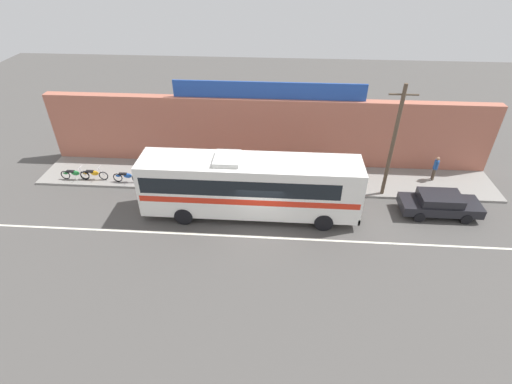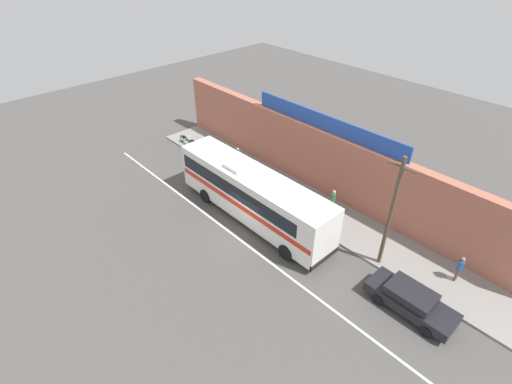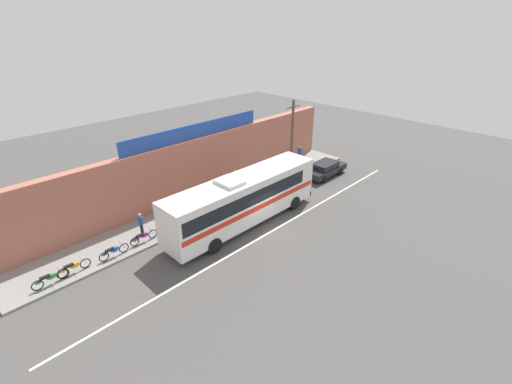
# 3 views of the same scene
# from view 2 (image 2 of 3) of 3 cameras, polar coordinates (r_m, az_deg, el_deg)

# --- Properties ---
(ground_plane) EXTENTS (70.00, 70.00, 0.00)m
(ground_plane) POSITION_cam_2_polar(r_m,az_deg,el_deg) (24.92, -1.66, -5.82)
(ground_plane) COLOR #4F4C49
(sidewalk_slab) EXTENTS (30.00, 3.60, 0.14)m
(sidewalk_slab) POSITION_cam_2_polar(r_m,az_deg,el_deg) (27.83, 6.39, -0.94)
(sidewalk_slab) COLOR gray
(sidewalk_slab) RESTS_ON ground_plane
(storefront_facade) EXTENTS (30.00, 0.70, 4.80)m
(storefront_facade) POSITION_cam_2_polar(r_m,az_deg,el_deg) (28.01, 9.63, 4.69)
(storefront_facade) COLOR #B26651
(storefront_facade) RESTS_ON ground_plane
(storefront_billboard) EXTENTS (12.48, 0.12, 1.10)m
(storefront_billboard) POSITION_cam_2_polar(r_m,az_deg,el_deg) (26.63, 10.41, 10.11)
(storefront_billboard) COLOR #234CAD
(storefront_billboard) RESTS_ON storefront_facade
(road_center_stripe) EXTENTS (30.00, 0.14, 0.01)m
(road_center_stripe) POSITION_cam_2_polar(r_m,az_deg,el_deg) (24.53, -3.06, -6.64)
(road_center_stripe) COLOR silver
(road_center_stripe) RESTS_ON ground_plane
(intercity_bus) EXTENTS (12.26, 2.63, 3.78)m
(intercity_bus) POSITION_cam_2_polar(r_m,az_deg,el_deg) (24.76, -0.60, -0.08)
(intercity_bus) COLOR white
(intercity_bus) RESTS_ON ground_plane
(parked_car) EXTENTS (4.49, 1.83, 1.37)m
(parked_car) POSITION_cam_2_polar(r_m,az_deg,el_deg) (21.50, 22.08, -14.68)
(parked_car) COLOR black
(parked_car) RESTS_ON ground_plane
(utility_pole) EXTENTS (1.60, 0.22, 7.02)m
(utility_pole) POSITION_cam_2_polar(r_m,az_deg,el_deg) (21.50, 19.51, -2.87)
(utility_pole) COLOR brown
(utility_pole) RESTS_ON sidewalk_slab
(motorcycle_black) EXTENTS (1.91, 0.56, 0.94)m
(motorcycle_black) POSITION_cam_2_polar(r_m,az_deg,el_deg) (31.09, -4.48, 4.42)
(motorcycle_black) COLOR black
(motorcycle_black) RESTS_ON sidewalk_slab
(motorcycle_green) EXTENTS (1.89, 0.56, 0.94)m
(motorcycle_green) POSITION_cam_2_polar(r_m,az_deg,el_deg) (34.22, -9.09, 7.09)
(motorcycle_green) COLOR black
(motorcycle_green) RESTS_ON sidewalk_slab
(motorcycle_red) EXTENTS (1.88, 0.56, 0.94)m
(motorcycle_red) POSITION_cam_2_polar(r_m,az_deg,el_deg) (32.46, -6.98, 5.67)
(motorcycle_red) COLOR black
(motorcycle_red) RESTS_ON sidewalk_slab
(motorcycle_orange) EXTENTS (1.94, 0.56, 0.94)m
(motorcycle_orange) POSITION_cam_2_polar(r_m,az_deg,el_deg) (35.14, -10.41, 7.71)
(motorcycle_orange) COLOR black
(motorcycle_orange) RESTS_ON sidewalk_slab
(pedestrian_by_curb) EXTENTS (0.30, 0.48, 1.59)m
(pedestrian_by_curb) POSITION_cam_2_polar(r_m,az_deg,el_deg) (31.05, -2.74, 5.51)
(pedestrian_by_curb) COLOR black
(pedestrian_by_curb) RESTS_ON sidewalk_slab
(pedestrian_near_shop) EXTENTS (0.30, 0.48, 1.67)m
(pedestrian_near_shop) POSITION_cam_2_polar(r_m,az_deg,el_deg) (26.32, 11.42, -1.03)
(pedestrian_near_shop) COLOR navy
(pedestrian_near_shop) RESTS_ON sidewalk_slab
(pedestrian_far_left) EXTENTS (0.30, 0.48, 1.69)m
(pedestrian_far_left) POSITION_cam_2_polar(r_m,az_deg,el_deg) (23.71, 28.12, -9.85)
(pedestrian_far_left) COLOR brown
(pedestrian_far_left) RESTS_ON sidewalk_slab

